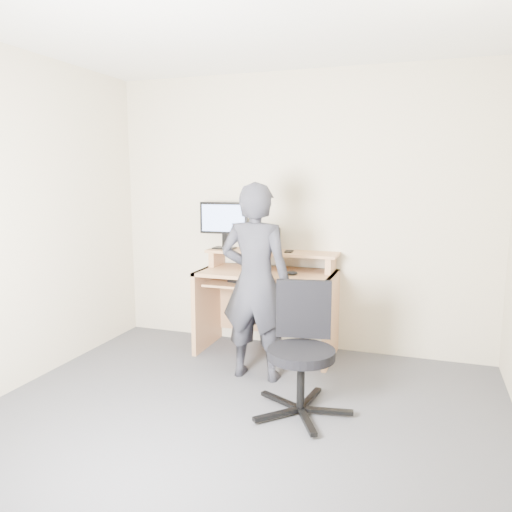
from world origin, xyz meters
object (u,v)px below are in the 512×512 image
Objects in this scene: desk at (269,292)px; person at (256,282)px; monitor at (224,221)px; office_chair at (302,344)px.

person is (0.08, -0.62, 0.22)m from desk.
desk is 0.78m from monitor.
monitor is at bearing -51.54° from person.
desk reaches higher than office_chair.
desk is 1.20m from office_chair.
monitor is at bearing 122.83° from office_chair.
desk is 1.40× the size of office_chair.
monitor is (-0.46, 0.06, 0.62)m from desk.
monitor is at bearing 172.25° from desk.
monitor is 0.30× the size of person.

